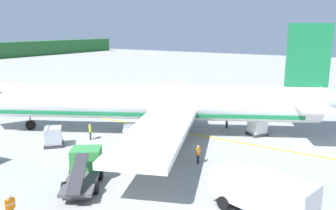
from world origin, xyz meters
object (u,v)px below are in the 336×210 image
(service_truck_baggage, at_px, (263,193))
(crew_supervisor, at_px, (227,119))
(service_truck_catering, at_px, (84,168))
(airliner_foreground, at_px, (154,103))
(cargo_container_far, at_px, (257,127))
(crew_loader_left, at_px, (90,130))
(crew_marshaller, at_px, (10,207))
(cargo_container_near, at_px, (53,137))
(crew_loader_right, at_px, (198,153))

(service_truck_baggage, bearing_deg, crew_supervisor, 28.87)
(service_truck_catering, bearing_deg, airliner_foreground, 11.70)
(cargo_container_far, relative_size, crew_supervisor, 1.37)
(airliner_foreground, distance_m, crew_loader_left, 7.40)
(crew_marshaller, distance_m, crew_loader_left, 16.03)
(cargo_container_near, height_order, crew_loader_left, cargo_container_near)
(cargo_container_near, height_order, crew_loader_right, cargo_container_near)
(crew_marshaller, relative_size, crew_loader_left, 1.04)
(service_truck_baggage, bearing_deg, cargo_container_near, 84.22)
(cargo_container_near, distance_m, crew_supervisor, 19.16)
(cargo_container_near, distance_m, cargo_container_far, 21.31)
(crew_marshaller, bearing_deg, airliner_foreground, 8.87)
(cargo_container_far, distance_m, crew_loader_left, 17.88)
(airliner_foreground, height_order, crew_loader_left, airliner_foreground)
(cargo_container_near, relative_size, crew_supervisor, 1.41)
(airliner_foreground, height_order, service_truck_baggage, airliner_foreground)
(cargo_container_near, distance_m, crew_loader_right, 14.60)
(airliner_foreground, bearing_deg, cargo_container_near, 146.36)
(crew_loader_right, bearing_deg, airliner_foreground, 56.24)
(service_truck_catering, height_order, crew_loader_right, service_truck_catering)
(crew_supervisor, bearing_deg, crew_loader_left, 137.73)
(service_truck_catering, xyz_separation_m, crew_supervisor, (19.34, -3.34, -0.13))
(cargo_container_near, xyz_separation_m, crew_marshaller, (-10.81, -9.03, 0.09))
(service_truck_catering, distance_m, crew_marshaller, 6.36)
(airliner_foreground, xyz_separation_m, service_truck_baggage, (-11.11, -15.52, -1.83))
(airliner_foreground, bearing_deg, service_truck_baggage, -125.60)
(airliner_foreground, xyz_separation_m, cargo_container_near, (-8.94, 5.95, -2.43))
(airliner_foreground, xyz_separation_m, crew_supervisor, (5.94, -6.12, -2.33))
(cargo_container_near, relative_size, cargo_container_far, 1.03)
(service_truck_baggage, xyz_separation_m, crew_marshaller, (-8.64, 12.43, -0.51))
(airliner_foreground, relative_size, crew_loader_left, 22.64)
(airliner_foreground, distance_m, crew_supervisor, 8.84)
(cargo_container_far, bearing_deg, crew_loader_right, 170.96)
(service_truck_catering, distance_m, crew_loader_right, 9.60)
(cargo_container_near, bearing_deg, service_truck_catering, -117.07)
(airliner_foreground, distance_m, crew_loader_right, 10.21)
(cargo_container_far, height_order, crew_supervisor, cargo_container_far)
(airliner_foreground, bearing_deg, service_truck_catering, -168.30)
(cargo_container_near, xyz_separation_m, crew_loader_right, (3.42, -14.20, 0.01))
(service_truck_baggage, height_order, cargo_container_near, service_truck_baggage)
(airliner_foreground, bearing_deg, crew_supervisor, -45.83)
(service_truck_catering, height_order, crew_marshaller, service_truck_catering)
(cargo_container_far, bearing_deg, airliner_foreground, 117.74)
(cargo_container_near, bearing_deg, crew_loader_left, -25.66)
(service_truck_baggage, distance_m, cargo_container_near, 21.58)
(airliner_foreground, distance_m, cargo_container_near, 11.01)
(service_truck_baggage, relative_size, cargo_container_far, 2.78)
(crew_loader_left, bearing_deg, airliner_foreground, -37.93)
(service_truck_catering, height_order, cargo_container_near, service_truck_catering)
(crew_supervisor, bearing_deg, cargo_container_near, 140.97)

